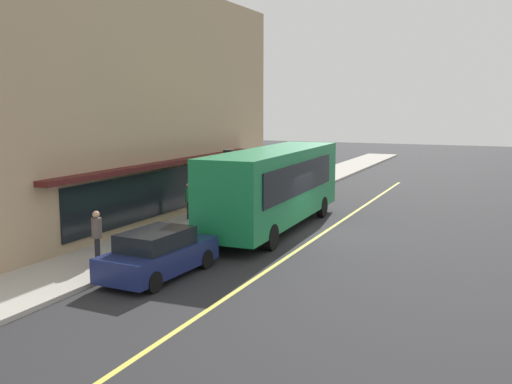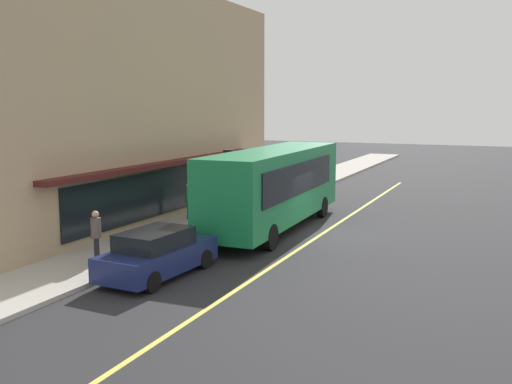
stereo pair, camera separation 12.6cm
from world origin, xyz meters
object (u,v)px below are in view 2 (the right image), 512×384
Objects in this scene: bus at (275,184)px; car_navy at (157,254)px; pedestrian_waiting at (96,231)px; traffic_light at (228,167)px; pedestrian_by_curb at (189,197)px.

bus is 2.55× the size of car_navy.
pedestrian_waiting is at bearing 87.05° from car_navy.
traffic_light is 0.73× the size of car_navy.
car_navy is at bearing -155.98° from pedestrian_by_curb.
bus reaches higher than pedestrian_waiting.
pedestrian_waiting is at bearing 176.44° from traffic_light.
car_navy is 8.68m from pedestrian_by_curb.
traffic_light is 1.82× the size of pedestrian_waiting.
pedestrian_waiting is at bearing -172.46° from pedestrian_by_curb.
pedestrian_waiting reaches higher than pedestrian_by_curb.
traffic_light is 8.87m from pedestrian_waiting.
bus is 3.50× the size of traffic_light.
bus is at bearing -87.41° from pedestrian_by_curb.
traffic_light is at bearing 73.81° from bus.
bus is 6.63× the size of pedestrian_by_curb.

